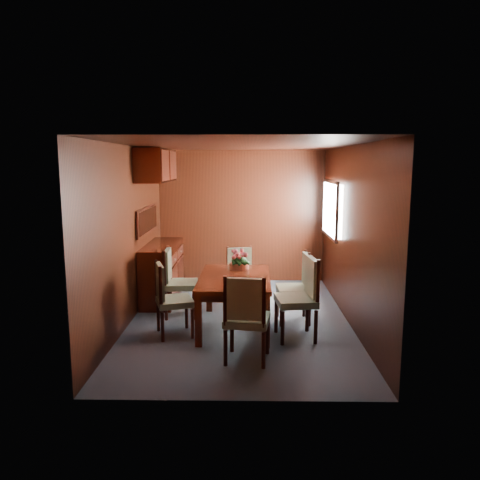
{
  "coord_description": "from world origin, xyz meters",
  "views": [
    {
      "loc": [
        0.11,
        -6.26,
        2.16
      ],
      "look_at": [
        0.0,
        0.5,
        1.05
      ],
      "focal_mm": 35.0,
      "sensor_mm": 36.0,
      "label": 1
    }
  ],
  "objects_px": {
    "chair_right_near": "(302,293)",
    "chair_head": "(246,314)",
    "sideboard": "(162,272)",
    "chair_left_near": "(169,295)",
    "flower_centerpiece": "(239,259)",
    "dining_table": "(235,284)"
  },
  "relations": [
    {
      "from": "chair_right_near",
      "to": "flower_centerpiece",
      "type": "height_order",
      "value": "chair_right_near"
    },
    {
      "from": "dining_table",
      "to": "flower_centerpiece",
      "type": "xyz_separation_m",
      "value": [
        0.05,
        0.45,
        0.24
      ]
    },
    {
      "from": "chair_left_near",
      "to": "chair_head",
      "type": "distance_m",
      "value": 1.27
    },
    {
      "from": "chair_right_near",
      "to": "flower_centerpiece",
      "type": "xyz_separation_m",
      "value": [
        -0.79,
        0.82,
        0.26
      ]
    },
    {
      "from": "dining_table",
      "to": "flower_centerpiece",
      "type": "distance_m",
      "value": 0.51
    },
    {
      "from": "sideboard",
      "to": "dining_table",
      "type": "height_order",
      "value": "sideboard"
    },
    {
      "from": "chair_left_near",
      "to": "chair_right_near",
      "type": "distance_m",
      "value": 1.67
    },
    {
      "from": "chair_right_near",
      "to": "chair_head",
      "type": "distance_m",
      "value": 1.02
    },
    {
      "from": "chair_right_near",
      "to": "sideboard",
      "type": "bearing_deg",
      "value": 44.2
    },
    {
      "from": "chair_left_near",
      "to": "flower_centerpiece",
      "type": "height_order",
      "value": "flower_centerpiece"
    },
    {
      "from": "sideboard",
      "to": "flower_centerpiece",
      "type": "xyz_separation_m",
      "value": [
        1.25,
        -0.83,
        0.39
      ]
    },
    {
      "from": "dining_table",
      "to": "chair_head",
      "type": "xyz_separation_m",
      "value": [
        0.16,
        -1.13,
        -0.04
      ]
    },
    {
      "from": "sideboard",
      "to": "chair_left_near",
      "type": "bearing_deg",
      "value": -76.9
    },
    {
      "from": "chair_right_near",
      "to": "chair_head",
      "type": "relative_size",
      "value": 1.04
    },
    {
      "from": "chair_head",
      "to": "chair_right_near",
      "type": "bearing_deg",
      "value": 56.01
    },
    {
      "from": "dining_table",
      "to": "sideboard",
      "type": "bearing_deg",
      "value": 133.66
    },
    {
      "from": "sideboard",
      "to": "dining_table",
      "type": "distance_m",
      "value": 1.76
    },
    {
      "from": "dining_table",
      "to": "chair_left_near",
      "type": "distance_m",
      "value": 0.88
    },
    {
      "from": "sideboard",
      "to": "chair_right_near",
      "type": "relative_size",
      "value": 1.35
    },
    {
      "from": "chair_left_near",
      "to": "chair_head",
      "type": "relative_size",
      "value": 0.95
    },
    {
      "from": "chair_left_near",
      "to": "chair_right_near",
      "type": "bearing_deg",
      "value": 69.99
    },
    {
      "from": "chair_left_near",
      "to": "chair_right_near",
      "type": "relative_size",
      "value": 0.91
    }
  ]
}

